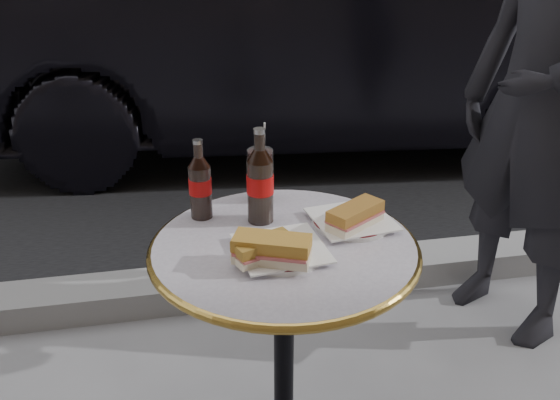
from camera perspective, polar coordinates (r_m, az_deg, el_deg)
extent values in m
cube|color=black|center=(6.38, -8.74, 12.09)|extent=(40.00, 8.00, 0.00)
cube|color=gray|center=(2.54, -3.71, -7.68)|extent=(40.00, 0.20, 0.12)
cylinder|color=white|center=(1.39, 0.11, -4.67)|extent=(0.21, 0.21, 0.01)
cylinder|color=white|center=(1.52, 6.55, -1.98)|extent=(0.20, 0.20, 0.01)
cube|color=olive|center=(1.33, -1.54, -4.61)|extent=(0.15, 0.11, 0.05)
cube|color=#B57F2D|center=(1.32, -0.74, -4.64)|extent=(0.18, 0.13, 0.06)
cube|color=#986426|center=(1.48, 6.89, -1.56)|extent=(0.16, 0.14, 0.05)
cylinder|color=black|center=(1.62, -1.81, 2.37)|extent=(0.08, 0.08, 0.14)
imported|color=black|center=(4.01, 2.60, 15.09)|extent=(1.95, 4.52, 1.44)
imported|color=black|center=(2.24, 23.03, 8.00)|extent=(0.61, 0.72, 1.68)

